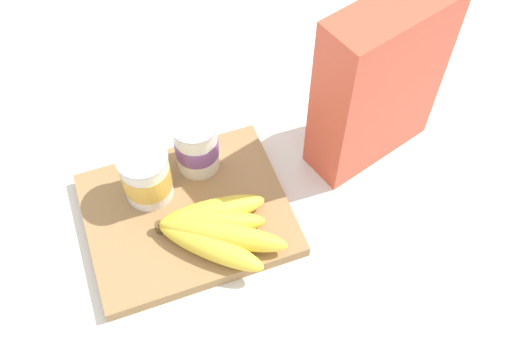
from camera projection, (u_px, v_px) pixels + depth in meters
The scene contains 6 objects.
ground_plane at pixel (188, 218), 0.91m from camera, with size 2.40×2.40×0.00m, color silver.
cutting_board at pixel (187, 214), 0.90m from camera, with size 0.30×0.24×0.02m, color #A37A4C.
cereal_box at pixel (379, 84), 0.88m from camera, with size 0.20×0.08×0.28m, color #D85138.
yogurt_cup_front at pixel (146, 176), 0.88m from camera, with size 0.07×0.07×0.09m.
yogurt_cup_back at pixel (196, 145), 0.90m from camera, with size 0.07×0.07×0.10m.
banana_bunch at pixel (215, 229), 0.86m from camera, with size 0.18×0.15×0.04m.
Camera 1 is at (-0.06, -0.47, 0.78)m, focal length 42.31 mm.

